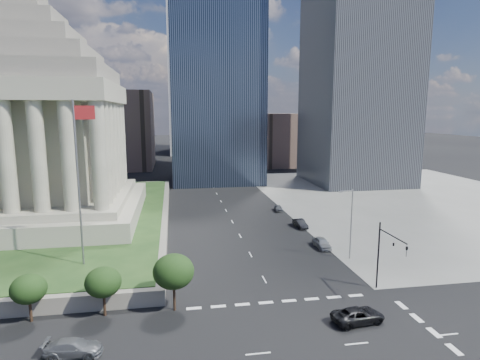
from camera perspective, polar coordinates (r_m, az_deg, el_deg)
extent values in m
plane|color=black|center=(127.76, -4.60, 0.35)|extent=(500.00, 500.00, 0.00)
cube|color=slate|center=(104.75, 23.51, -2.46)|extent=(68.00, 90.00, 0.03)
cylinder|color=slate|center=(51.63, -22.01, -0.60)|extent=(0.24, 0.24, 20.00)
cube|color=maroon|center=(50.68, -21.27, 8.94)|extent=(2.40, 0.05, 1.60)
cube|color=black|center=(121.72, -3.62, 14.08)|extent=(26.00, 26.00, 60.00)
cube|color=black|center=(126.11, 16.82, 22.76)|extent=(26.00, 28.00, 100.00)
cube|color=brown|center=(161.76, 5.83, 5.83)|extent=(20.00, 30.00, 20.00)
cube|color=brown|center=(156.98, -16.71, 6.83)|extent=(24.00, 30.00, 28.00)
cylinder|color=black|center=(50.03, 19.06, -10.10)|extent=(0.18, 0.18, 8.00)
cylinder|color=black|center=(46.79, 20.88, -7.46)|extent=(0.14, 5.50, 0.14)
cube|color=black|center=(44.80, 22.61, -9.39)|extent=(0.30, 0.30, 1.10)
cylinder|color=slate|center=(58.23, 15.52, -6.12)|extent=(0.16, 0.16, 10.00)
cylinder|color=slate|center=(56.78, 14.91, -1.51)|extent=(1.80, 0.12, 0.12)
cube|color=slate|center=(56.43, 14.08, -1.65)|extent=(0.50, 0.22, 0.14)
imported|color=black|center=(43.10, 16.44, -17.98)|extent=(5.58, 3.14, 1.47)
imported|color=#56595E|center=(39.46, -22.60, -21.15)|extent=(2.43, 5.04, 1.41)
imported|color=gray|center=(63.04, 11.57, -8.76)|extent=(1.85, 4.56, 1.55)
imported|color=black|center=(73.17, 8.57, -6.15)|extent=(4.39, 1.78, 1.42)
imported|color=#5A5E62|center=(84.46, 5.49, -4.01)|extent=(1.80, 3.78, 1.25)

